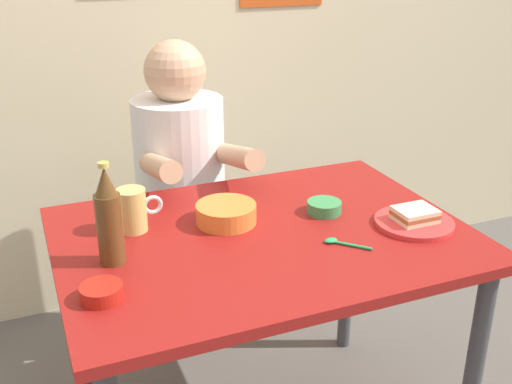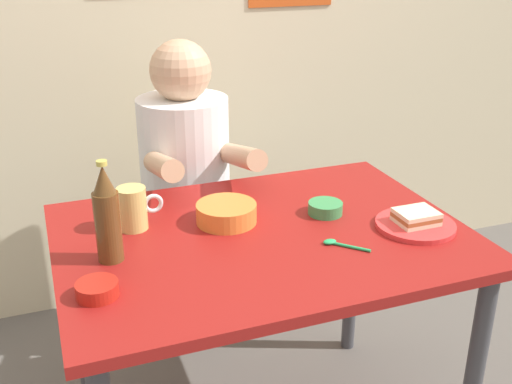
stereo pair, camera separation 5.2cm
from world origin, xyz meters
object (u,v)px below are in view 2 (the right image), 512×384
Objects in this scene: sandwich at (416,217)px; beer_bottle at (107,216)px; plate_orange at (415,225)px; beer_mug at (133,208)px; dining_table at (262,263)px; sambal_bowl_red at (97,289)px; stool at (189,257)px; person_seated at (185,155)px.

beer_bottle is (-0.81, 0.11, 0.09)m from sandwich.
beer_mug reaches higher than plate_orange.
dining_table is 0.50m from sambal_bowl_red.
beer_mug is 0.48× the size of beer_bottle.
dining_table is 0.46m from beer_bottle.
sambal_bowl_red is at bearing -159.95° from dining_table.
beer_mug is at bearing 61.16° from beer_bottle.
plate_orange is 0.02m from sandwich.
plate_orange is 0.84× the size of beer_bottle.
stool is 0.98m from sandwich.
plate_orange is 0.78m from beer_mug.
dining_table is 2.44× the size of stool.
beer_bottle reaches higher than plate_orange.
person_seated is 0.54m from beer_mug.
beer_mug reaches higher than sandwich.
beer_mug reaches higher than dining_table.
stool is 1.72× the size of beer_bottle.
dining_table is 8.73× the size of beer_mug.
person_seated reaches higher than plate_orange.
stool is at bearing 61.27° from beer_bottle.
person_seated is at bearing 122.29° from sandwich.
beer_bottle is at bearing 172.39° from sandwich.
person_seated is at bearing 60.74° from beer_mug.
plate_orange is 0.87m from sambal_bowl_red.
beer_mug is 1.31× the size of sambal_bowl_red.
beer_mug is 0.35m from sambal_bowl_red.
sambal_bowl_red is at bearing -176.66° from plate_orange.
sandwich is 1.15× the size of sambal_bowl_red.
person_seated reaches higher than sambal_bowl_red.
dining_table is 0.70m from stool.
beer_bottle reaches higher than dining_table.
person_seated is 2.75× the size of beer_bottle.
stool is 2.05× the size of plate_orange.
person_seated is (-0.06, 0.62, 0.12)m from dining_table.
person_seated is 5.71× the size of beer_mug.
beer_bottle is (-0.35, -0.63, 0.09)m from person_seated.
beer_bottle is (-0.81, 0.11, 0.11)m from plate_orange.
sambal_bowl_red is at bearing -108.36° from beer_bottle.
beer_bottle is at bearing 172.39° from plate_orange.
dining_table reaches higher than stool.
dining_table is at bearing -24.80° from beer_mug.
beer_mug is (-0.73, 0.27, 0.03)m from sandwich.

